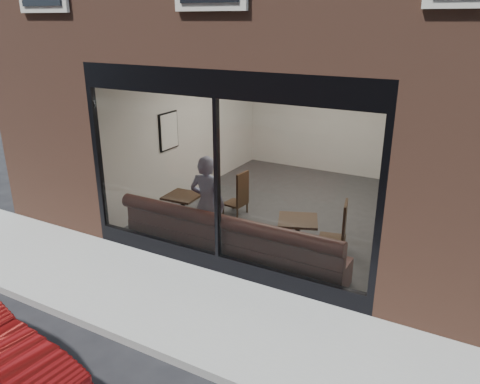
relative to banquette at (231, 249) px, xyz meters
The scene contains 21 objects.
ground 2.46m from the banquette, 90.00° to the right, with size 120.00×120.00×0.00m, color black.
sidewalk_near 1.47m from the banquette, 90.00° to the right, with size 40.00×2.00×0.01m, color gray.
kerb_near 2.51m from the banquette, 90.00° to the right, with size 40.00×0.10×0.12m, color gray.
host_building_pier_left 6.84m from the banquette, 124.05° to the left, with size 2.50×12.00×3.20m, color brown.
host_building_backfill 8.66m from the banquette, 90.00° to the left, with size 5.00×6.00×3.20m, color brown.
cafe_floor 2.56m from the banquette, 90.00° to the left, with size 6.00×6.00×0.00m, color #2D2D30.
cafe_ceiling 3.91m from the banquette, 90.00° to the left, with size 6.00×6.00×0.00m, color white.
cafe_wall_back 5.71m from the banquette, 90.00° to the left, with size 5.00×5.00×0.00m, color silver.
cafe_wall_left 3.82m from the banquette, 134.32° to the left, with size 6.00×6.00×0.00m, color silver.
cafe_wall_right 3.82m from the banquette, 45.68° to the left, with size 6.00×6.00×0.00m, color silver.
storefront_kick 0.41m from the banquette, 90.00° to the right, with size 5.00×0.10×0.30m, color black.
storefront_header 2.80m from the banquette, 90.00° to the right, with size 5.00×0.10×0.40m, color black.
storefront_mullion 1.38m from the banquette, 90.00° to the right, with size 0.06×0.10×2.50m, color black.
storefront_glass 1.39m from the banquette, 90.00° to the right, with size 4.80×4.80×0.00m, color white.
banquette is the anchor object (origin of this frame).
person 0.87m from the banquette, 162.70° to the left, with size 0.63×0.41×1.73m, color #939DC1.
cafe_table_left 1.56m from the banquette, 158.03° to the left, with size 0.61×0.61×0.04m, color black.
cafe_table_right 1.22m from the banquette, 29.79° to the left, with size 0.64×0.64×0.04m, color black.
cafe_chair_left 2.04m from the banquette, 117.61° to the left, with size 0.40×0.40×0.04m, color black.
cafe_chair_right 1.79m from the banquette, 39.78° to the left, with size 0.46×0.46×0.04m, color black.
wall_poster 3.28m from the banquette, 145.97° to the left, with size 0.02×0.55×0.73m, color white.
Camera 1 is at (3.55, -3.63, 3.84)m, focal length 35.00 mm.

